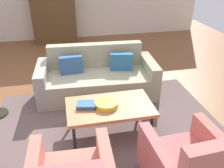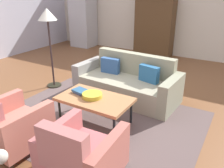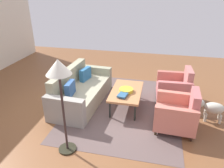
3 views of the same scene
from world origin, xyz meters
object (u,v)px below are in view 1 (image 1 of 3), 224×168
(fruit_bowl, at_px, (106,104))
(cabinet, at_px, (53,11))
(couch, at_px, (97,78))
(coffee_table, at_px, (110,108))
(book_stack, at_px, (86,105))
(armchair_right, at_px, (189,168))

(fruit_bowl, relative_size, cabinet, 0.18)
(couch, bearing_deg, cabinet, -74.13)
(coffee_table, relative_size, cabinet, 0.67)
(coffee_table, height_order, book_stack, book_stack)
(book_stack, bearing_deg, coffee_table, -6.74)
(book_stack, height_order, cabinet, cabinet)
(armchair_right, height_order, book_stack, armchair_right)
(couch, height_order, coffee_table, couch)
(couch, xyz_separation_m, fruit_bowl, (-0.05, -1.19, 0.20))
(couch, relative_size, fruit_bowl, 6.52)
(armchair_right, xyz_separation_m, cabinet, (-1.31, 5.58, 0.56))
(fruit_bowl, xyz_separation_m, book_stack, (-0.27, 0.04, -0.00))
(coffee_table, bearing_deg, book_stack, 173.26)
(armchair_right, bearing_deg, fruit_bowl, 116.23)
(fruit_bowl, bearing_deg, coffee_table, -0.00)
(book_stack, distance_m, cabinet, 4.42)
(couch, relative_size, coffee_table, 1.79)
(coffee_table, xyz_separation_m, cabinet, (-0.71, 4.42, 0.49))
(armchair_right, bearing_deg, couch, 101.31)
(couch, relative_size, book_stack, 7.54)
(fruit_bowl, bearing_deg, armchair_right, -60.81)
(coffee_table, xyz_separation_m, book_stack, (-0.32, 0.04, 0.07))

